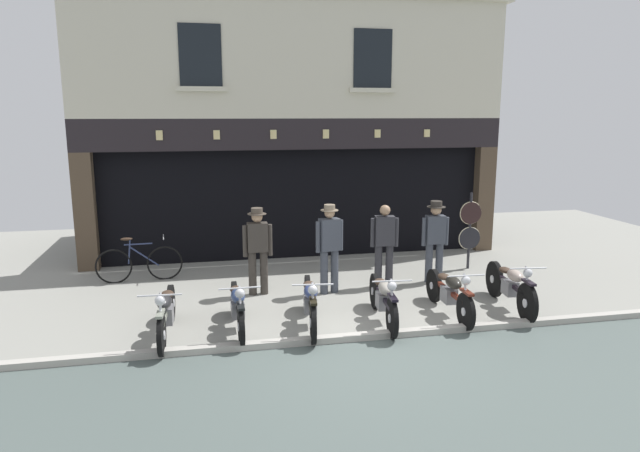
# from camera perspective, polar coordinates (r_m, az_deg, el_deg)

# --- Properties ---
(ground) EXTENTS (21.89, 22.00, 0.18)m
(ground) POSITION_cam_1_polar(r_m,az_deg,el_deg) (7.99, 5.62, -14.45)
(ground) COLOR gray
(shop_facade) EXTENTS (10.19, 4.42, 6.14)m
(shop_facade) POSITION_cam_1_polar(r_m,az_deg,el_deg) (15.12, -3.37, 4.66)
(shop_facade) COLOR black
(shop_facade) RESTS_ON ground
(motorcycle_far_left) EXTENTS (0.62, 2.04, 0.91)m
(motorcycle_far_left) POSITION_cam_1_polar(r_m,az_deg,el_deg) (9.16, -15.19, -8.30)
(motorcycle_far_left) COLOR black
(motorcycle_far_left) RESTS_ON ground
(motorcycle_left) EXTENTS (0.62, 1.92, 0.90)m
(motorcycle_left) POSITION_cam_1_polar(r_m,az_deg,el_deg) (9.21, -8.27, -7.93)
(motorcycle_left) COLOR black
(motorcycle_left) RESTS_ON ground
(motorcycle_center_left) EXTENTS (0.62, 2.06, 0.92)m
(motorcycle_center_left) POSITION_cam_1_polar(r_m,az_deg,el_deg) (9.27, -0.99, -7.58)
(motorcycle_center_left) COLOR black
(motorcycle_center_left) RESTS_ON ground
(motorcycle_center) EXTENTS (0.62, 2.00, 0.91)m
(motorcycle_center) POSITION_cam_1_polar(r_m,az_deg,el_deg) (9.52, 6.37, -7.20)
(motorcycle_center) COLOR black
(motorcycle_center) RESTS_ON ground
(motorcycle_center_right) EXTENTS (0.62, 2.04, 0.91)m
(motorcycle_center_right) POSITION_cam_1_polar(r_m,az_deg,el_deg) (10.03, 12.87, -6.48)
(motorcycle_center_right) COLOR black
(motorcycle_center_right) RESTS_ON ground
(motorcycle_right) EXTENTS (0.62, 2.07, 0.94)m
(motorcycle_right) POSITION_cam_1_polar(r_m,az_deg,el_deg) (10.62, 18.57, -5.66)
(motorcycle_right) COLOR black
(motorcycle_right) RESTS_ON ground
(salesman_left) EXTENTS (0.56, 0.35, 1.68)m
(salesman_left) POSITION_cam_1_polar(r_m,az_deg,el_deg) (10.82, -6.27, -2.08)
(salesman_left) COLOR #38332D
(salesman_left) RESTS_ON ground
(shopkeeper_center) EXTENTS (0.55, 0.33, 1.73)m
(shopkeeper_center) POSITION_cam_1_polar(r_m,az_deg,el_deg) (10.83, 0.95, -1.86)
(shopkeeper_center) COLOR #3D424C
(shopkeeper_center) RESTS_ON ground
(salesman_right) EXTENTS (0.56, 0.27, 1.65)m
(salesman_right) POSITION_cam_1_polar(r_m,az_deg,el_deg) (11.33, 6.47, -1.58)
(salesman_right) COLOR #2D2D33
(salesman_right) RESTS_ON ground
(assistant_far_right) EXTENTS (0.56, 0.37, 1.69)m
(assistant_far_right) POSITION_cam_1_polar(r_m,az_deg,el_deg) (11.79, 11.46, -1.08)
(assistant_far_right) COLOR #3D424C
(assistant_far_right) RESTS_ON ground
(tyre_sign_pole) EXTENTS (0.51, 0.06, 1.71)m
(tyre_sign_pole) POSITION_cam_1_polar(r_m,az_deg,el_deg) (12.98, 14.82, -0.05)
(tyre_sign_pole) COLOR #232328
(tyre_sign_pole) RESTS_ON ground
(advert_board_near) EXTENTS (0.71, 0.03, 0.93)m
(advert_board_near) POSITION_cam_1_polar(r_m,az_deg,el_deg) (13.33, -13.00, 4.28)
(advert_board_near) COLOR silver
(advert_board_far) EXTENTS (0.67, 0.03, 0.98)m
(advert_board_far) POSITION_cam_1_polar(r_m,az_deg,el_deg) (13.42, -18.43, 3.84)
(advert_board_far) COLOR silver
(leaning_bicycle) EXTENTS (1.73, 0.50, 0.95)m
(leaning_bicycle) POSITION_cam_1_polar(r_m,az_deg,el_deg) (12.31, -17.69, -3.56)
(leaning_bicycle) COLOR black
(leaning_bicycle) RESTS_ON ground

